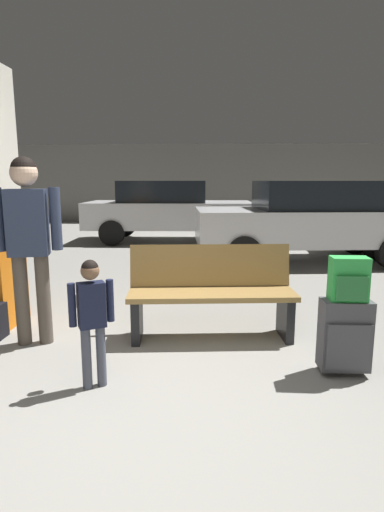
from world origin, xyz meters
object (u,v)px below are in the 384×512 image
suitcase (345,335)px  backpack_bright (349,280)px  adult (28,231)px  parked_car_far (168,209)px  parked_car_near (308,219)px  child (91,310)px  bench (211,292)px

suitcase → backpack_bright: backpack_bright is taller
backpack_bright → adult: size_ratio=0.20×
parked_car_far → parked_car_near: 3.87m
suitcase → backpack_bright: size_ratio=1.78×
suitcase → parked_car_far: size_ratio=0.15×
suitcase → child: size_ratio=0.63×
bench → suitcase: size_ratio=2.72×
backpack_bright → child: (-1.91, -0.31, -0.18)m
adult → child: bearing=-45.0°
suitcase → bench: bearing=143.8°
bench → parked_car_far: (-1.14, 6.46, 0.36)m
child → parked_car_far: parked_car_far is taller
backpack_bright → parked_car_far: size_ratio=0.08×
parked_car_near → backpack_bright: bearing=-98.9°
adult → parked_car_near: bearing=50.7°
backpack_bright → child: bearing=-170.8°
adult → parked_car_near: adult is taller
backpack_bright → parked_car_near: bearing=81.1°
bench → child: bearing=-128.4°
parked_car_near → bench: bearing=-114.5°
backpack_bright → child: child is taller
suitcase → parked_car_far: 7.58m
adult → parked_car_far: adult is taller
suitcase → parked_car_near: bearing=81.1°
bench → child: child is taller
parked_car_far → bench: bearing=-80.0°
suitcase → adult: bearing=169.8°
bench → parked_car_near: size_ratio=0.39×
adult → suitcase: bearing=-10.2°
suitcase → backpack_bright: bearing=-123.3°
bench → child: (-0.86, -1.08, 0.15)m
bench → parked_car_far: bearing=100.0°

